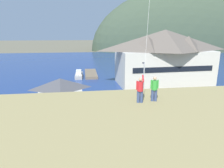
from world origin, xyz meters
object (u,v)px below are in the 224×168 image
Objects in this scene: parked_car_front_row_silver at (216,103)px; parked_car_front_row_end at (193,117)px; parked_car_lone_by_shed at (30,132)px; harbor_lodge at (164,55)px; parked_car_front_row_red at (182,104)px; parked_car_back_row_left at (143,105)px; moored_boat_wharfside at (79,75)px; person_companion at (154,88)px; storage_shed_near_lot at (61,95)px; parked_car_mid_row_near at (122,129)px; wharf_dock at (91,74)px; parked_car_back_row_right at (18,112)px; parking_light_pole at (144,80)px; person_kite_flyer at (140,89)px.

parked_car_front_row_end is at bearing -145.33° from parked_car_front_row_silver.
harbor_lodge is at bearing 43.18° from parked_car_lone_by_shed.
parked_car_front_row_red is 6.01m from parked_car_back_row_left.
person_companion reaches higher than moored_boat_wharfside.
parked_car_lone_by_shed is 1.03× the size of parked_car_back_row_left.
parked_car_mid_row_near is at bearing -49.62° from storage_shed_near_lot.
parked_car_lone_by_shed reaches higher than wharf_dock.
parked_car_front_row_end is at bearing -70.36° from wharf_dock.
wharf_dock is at bearing 113.98° from parked_car_front_row_red.
person_companion reaches higher than storage_shed_near_lot.
parked_car_back_row_right is at bearing 168.54° from parked_car_front_row_end.
storage_shed_near_lot is at bearing 116.70° from person_companion.
storage_shed_near_lot is 1.61× the size of parked_car_mid_row_near.
parking_light_pole is (11.16, -21.17, 3.27)m from moored_boat_wharfside.
parked_car_mid_row_near is 1.02× the size of parked_car_front_row_end.
person_kite_flyer is at bearing -135.75° from parked_car_front_row_end.
parked_car_front_row_end is 2.28× the size of person_kite_flyer.
parked_car_back_row_left is at bearing 1.27° from parked_car_back_row_right.
parked_car_front_row_red is at bearing 0.20° from parked_car_back_row_right.
parked_car_front_row_silver is 21.54m from person_companion.
person_kite_flyer is at bearing -48.43° from parked_car_back_row_right.
wharf_dock is at bearing 103.37° from parked_car_back_row_left.
parking_light_pole reaches higher than storage_shed_near_lot.
parked_car_front_row_silver is (21.21, -26.08, 0.34)m from moored_boat_wharfside.
moored_boat_wharfside reaches higher than parked_car_front_row_end.
wharf_dock is 35.62m from parked_car_lone_by_shed.
parked_car_back_row_right is at bearing -110.79° from wharf_dock.
harbor_lodge is 5.30× the size of parked_car_back_row_left.
person_companion is at bearing -86.11° from wharf_dock.
parked_car_mid_row_near is (5.45, -32.32, 0.34)m from moored_boat_wharfside.
parked_car_front_row_red is 1.02× the size of parked_car_back_row_left.
parking_light_pole reaches higher than parked_car_back_row_left.
parked_car_back_row_right is at bearing 116.62° from parked_car_lone_by_shed.
wharf_dock is 31.31m from parked_car_front_row_red.
person_kite_flyer reaches higher than parking_light_pole.
storage_shed_near_lot is 18.87m from person_kite_flyer.
parked_car_front_row_end is (22.77, -4.62, 0.00)m from parked_car_back_row_right.
person_kite_flyer is at bearing -40.57° from parked_car_lone_by_shed.
storage_shed_near_lot reaches higher than parked_car_front_row_end.
parked_car_back_row_left reaches higher than wharf_dock.
parked_car_front_row_silver is (17.97, -29.09, 0.71)m from wharf_dock.
parked_car_mid_row_near is at bearing -121.21° from harbor_lodge.
parked_car_back_row_left is 5.19m from parking_light_pole.
parking_light_pole is (18.80, 4.50, 2.93)m from parked_car_back_row_right.
parked_car_mid_row_near is at bearing -147.38° from parked_car_front_row_red.
parked_car_front_row_silver is 1.01× the size of parked_car_mid_row_near.
parking_light_pole reaches higher than parked_car_front_row_end.
parked_car_back_row_right is at bearing 179.19° from parked_car_front_row_silver.
moored_boat_wharfside is 1.34× the size of parked_car_lone_by_shed.
harbor_lodge reaches higher than storage_shed_near_lot.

